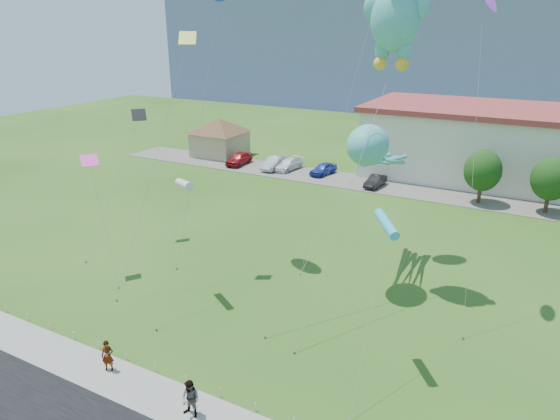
{
  "coord_description": "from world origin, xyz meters",
  "views": [
    {
      "loc": [
        14.67,
        -16.99,
        16.77
      ],
      "look_at": [
        1.32,
        8.0,
        6.25
      ],
      "focal_mm": 32.0,
      "sensor_mm": 36.0,
      "label": 1
    }
  ],
  "objects_px": {
    "pavilion": "(219,134)",
    "parked_car_red": "(239,159)",
    "parked_car_white": "(288,164)",
    "octopus_kite": "(373,152)",
    "pedestrian_left": "(108,356)",
    "parked_car_black": "(375,181)",
    "parked_car_blue": "(323,169)",
    "pedestrian_right": "(191,399)",
    "parked_car_silver": "(274,163)",
    "teddy_bear_kite": "(396,11)"
  },
  "relations": [
    {
      "from": "parked_car_blue",
      "to": "octopus_kite",
      "type": "xyz_separation_m",
      "value": [
        12.91,
        -22.37,
        8.34
      ]
    },
    {
      "from": "pavilion",
      "to": "parked_car_silver",
      "type": "relative_size",
      "value": 2.02
    },
    {
      "from": "octopus_kite",
      "to": "parked_car_silver",
      "type": "bearing_deg",
      "value": 131.52
    },
    {
      "from": "pavilion",
      "to": "pedestrian_left",
      "type": "height_order",
      "value": "pavilion"
    },
    {
      "from": "parked_car_silver",
      "to": "parked_car_black",
      "type": "distance_m",
      "value": 13.32
    },
    {
      "from": "teddy_bear_kite",
      "to": "parked_car_black",
      "type": "bearing_deg",
      "value": 108.14
    },
    {
      "from": "parked_car_black",
      "to": "pavilion",
      "type": "bearing_deg",
      "value": 175.23
    },
    {
      "from": "parked_car_silver",
      "to": "pavilion",
      "type": "bearing_deg",
      "value": 164.03
    },
    {
      "from": "pedestrian_left",
      "to": "parked_car_blue",
      "type": "xyz_separation_m",
      "value": [
        -4.69,
        38.36,
        -0.21
      ]
    },
    {
      "from": "pedestrian_right",
      "to": "octopus_kite",
      "type": "bearing_deg",
      "value": 81.47
    },
    {
      "from": "pedestrian_right",
      "to": "parked_car_black",
      "type": "height_order",
      "value": "pedestrian_right"
    },
    {
      "from": "parked_car_red",
      "to": "parked_car_silver",
      "type": "relative_size",
      "value": 1.0
    },
    {
      "from": "pavilion",
      "to": "parked_car_red",
      "type": "bearing_deg",
      "value": -30.91
    },
    {
      "from": "parked_car_black",
      "to": "octopus_kite",
      "type": "height_order",
      "value": "octopus_kite"
    },
    {
      "from": "octopus_kite",
      "to": "parked_car_white",
      "type": "bearing_deg",
      "value": 128.22
    },
    {
      "from": "parked_car_silver",
      "to": "parked_car_black",
      "type": "xyz_separation_m",
      "value": [
        13.28,
        -1.04,
        -0.13
      ]
    },
    {
      "from": "pedestrian_left",
      "to": "parked_car_red",
      "type": "relative_size",
      "value": 0.37
    },
    {
      "from": "pavilion",
      "to": "teddy_bear_kite",
      "type": "bearing_deg",
      "value": -38.9
    },
    {
      "from": "pedestrian_right",
      "to": "teddy_bear_kite",
      "type": "xyz_separation_m",
      "value": [
        3.21,
        16.91,
        16.51
      ]
    },
    {
      "from": "parked_car_red",
      "to": "parked_car_white",
      "type": "distance_m",
      "value": 6.69
    },
    {
      "from": "pedestrian_left",
      "to": "parked_car_black",
      "type": "distance_m",
      "value": 36.72
    },
    {
      "from": "parked_car_blue",
      "to": "teddy_bear_kite",
      "type": "height_order",
      "value": "teddy_bear_kite"
    },
    {
      "from": "parked_car_white",
      "to": "pedestrian_left",
      "type": "bearing_deg",
      "value": -68.16
    },
    {
      "from": "parked_car_blue",
      "to": "octopus_kite",
      "type": "height_order",
      "value": "octopus_kite"
    },
    {
      "from": "parked_car_white",
      "to": "octopus_kite",
      "type": "xyz_separation_m",
      "value": [
        17.55,
        -22.28,
        8.36
      ]
    },
    {
      "from": "pedestrian_left",
      "to": "parked_car_red",
      "type": "bearing_deg",
      "value": 85.52
    },
    {
      "from": "pedestrian_right",
      "to": "parked_car_red",
      "type": "distance_m",
      "value": 43.79
    },
    {
      "from": "parked_car_white",
      "to": "octopus_kite",
      "type": "bearing_deg",
      "value": -43.63
    },
    {
      "from": "parked_car_white",
      "to": "parked_car_red",
      "type": "bearing_deg",
      "value": -164.8
    },
    {
      "from": "parked_car_silver",
      "to": "parked_car_blue",
      "type": "height_order",
      "value": "parked_car_silver"
    },
    {
      "from": "pavilion",
      "to": "parked_car_blue",
      "type": "relative_size",
      "value": 2.28
    },
    {
      "from": "pavilion",
      "to": "pedestrian_left",
      "type": "relative_size",
      "value": 5.38
    },
    {
      "from": "parked_car_red",
      "to": "parked_car_white",
      "type": "bearing_deg",
      "value": 4.46
    },
    {
      "from": "pedestrian_right",
      "to": "parked_car_blue",
      "type": "height_order",
      "value": "pedestrian_right"
    },
    {
      "from": "pavilion",
      "to": "parked_car_white",
      "type": "distance_m",
      "value": 12.01
    },
    {
      "from": "parked_car_black",
      "to": "parked_car_blue",
      "type": "bearing_deg",
      "value": 170.66
    },
    {
      "from": "parked_car_white",
      "to": "teddy_bear_kite",
      "type": "height_order",
      "value": "teddy_bear_kite"
    },
    {
      "from": "octopus_kite",
      "to": "teddy_bear_kite",
      "type": "relative_size",
      "value": 0.72
    },
    {
      "from": "pedestrian_left",
      "to": "parked_car_white",
      "type": "xyz_separation_m",
      "value": [
        -9.32,
        38.27,
        -0.23
      ]
    },
    {
      "from": "parked_car_red",
      "to": "octopus_kite",
      "type": "relative_size",
      "value": 0.31
    },
    {
      "from": "parked_car_silver",
      "to": "teddy_bear_kite",
      "type": "bearing_deg",
      "value": -47.57
    },
    {
      "from": "parked_car_red",
      "to": "parked_car_blue",
      "type": "xyz_separation_m",
      "value": [
        11.27,
        0.91,
        -0.09
      ]
    },
    {
      "from": "parked_car_silver",
      "to": "octopus_kite",
      "type": "height_order",
      "value": "octopus_kite"
    },
    {
      "from": "pedestrian_right",
      "to": "octopus_kite",
      "type": "xyz_separation_m",
      "value": [
        2.49,
        16.58,
        8.05
      ]
    },
    {
      "from": "parked_car_white",
      "to": "pedestrian_right",
      "type": "bearing_deg",
      "value": -60.67
    },
    {
      "from": "parked_car_white",
      "to": "parked_car_blue",
      "type": "relative_size",
      "value": 1.14
    },
    {
      "from": "pedestrian_right",
      "to": "parked_car_silver",
      "type": "relative_size",
      "value": 0.41
    },
    {
      "from": "pedestrian_right",
      "to": "parked_car_black",
      "type": "xyz_separation_m",
      "value": [
        -3.45,
        37.24,
        -0.35
      ]
    },
    {
      "from": "pedestrian_right",
      "to": "parked_car_silver",
      "type": "distance_m",
      "value": 41.77
    },
    {
      "from": "parked_car_blue",
      "to": "octopus_kite",
      "type": "bearing_deg",
      "value": -47.92
    }
  ]
}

